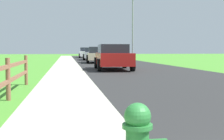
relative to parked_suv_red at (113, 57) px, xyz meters
name	(u,v)px	position (x,y,z in m)	size (l,w,h in m)	color
ground_plane	(78,64)	(-1.82, 8.15, -0.79)	(120.00, 120.00, 0.00)	#49902E
road_asphalt	(114,62)	(1.68, 10.15, -0.79)	(7.00, 66.00, 0.01)	#292929
curb_concrete	(44,63)	(-4.82, 10.15, -0.79)	(6.00, 66.00, 0.01)	#B8B6A2
grass_verge	(27,63)	(-6.32, 10.15, -0.79)	(5.00, 66.00, 0.00)	#49902E
parked_suv_red	(113,57)	(0.00, 0.00, 0.00)	(2.22, 4.69, 1.53)	maroon
parked_car_beige	(98,55)	(0.12, 9.80, -0.04)	(2.33, 5.06, 1.48)	#C6B793
parked_car_silver	(91,54)	(0.19, 17.64, -0.06)	(2.17, 5.02, 1.40)	#B7BABF
parked_car_white	(86,53)	(0.16, 27.41, -0.03)	(2.22, 4.80, 1.56)	white
street_lamp	(134,23)	(4.07, 12.07, 3.12)	(1.17, 0.20, 6.62)	gray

